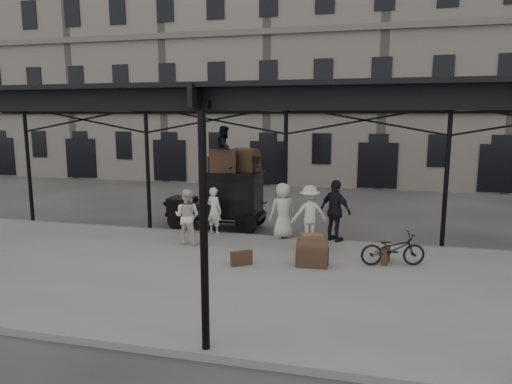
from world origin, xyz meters
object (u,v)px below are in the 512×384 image
steamer_trunk_roof_near (222,162)px  steamer_trunk_platform (312,255)px  taxi (227,197)px  bicycle (393,249)px  porter_official (335,211)px  porter_left (214,210)px

steamer_trunk_roof_near → steamer_trunk_platform: bearing=-63.8°
taxi → bicycle: taxi is taller
porter_official → bicycle: (1.71, -2.11, -0.55)m
taxi → porter_left: size_ratio=2.25×
porter_official → steamer_trunk_roof_near: 4.48m
porter_left → bicycle: bearing=-178.0°
bicycle → porter_official: bearing=23.8°
porter_left → steamer_trunk_platform: 4.62m
porter_left → steamer_trunk_roof_near: size_ratio=1.72×
steamer_trunk_roof_near → steamer_trunk_platform: (3.73, -3.72, -2.07)m
steamer_trunk_platform → bicycle: bearing=12.7°
bicycle → steamer_trunk_roof_near: 6.91m
taxi → porter_official: (4.06, -1.27, -0.05)m
porter_official → steamer_trunk_roof_near: size_ratio=2.13×
bicycle → steamer_trunk_roof_near: (-5.85, 3.13, 1.92)m
taxi → porter_left: bearing=-93.0°
steamer_trunk_roof_near → steamer_trunk_platform: 5.66m
taxi → porter_official: 4.26m
porter_left → bicycle: porter_left is taller
steamer_trunk_platform → taxi: bearing=130.0°
steamer_trunk_platform → steamer_trunk_roof_near: bearing=132.5°
taxi → porter_official: size_ratio=1.81×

